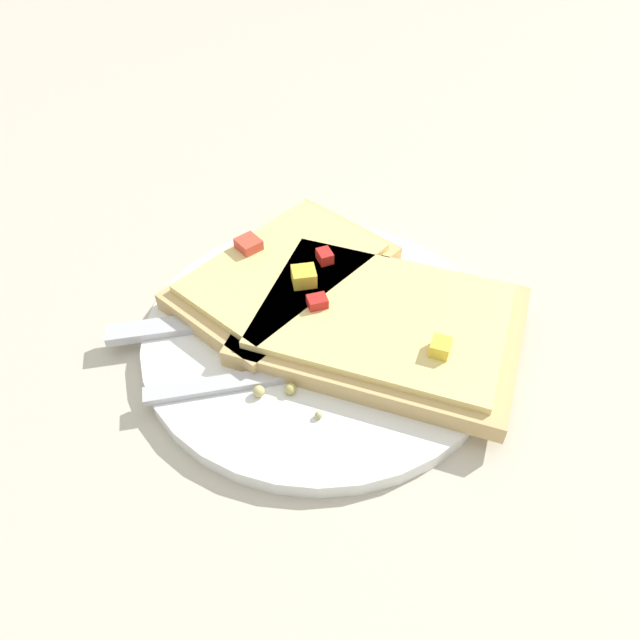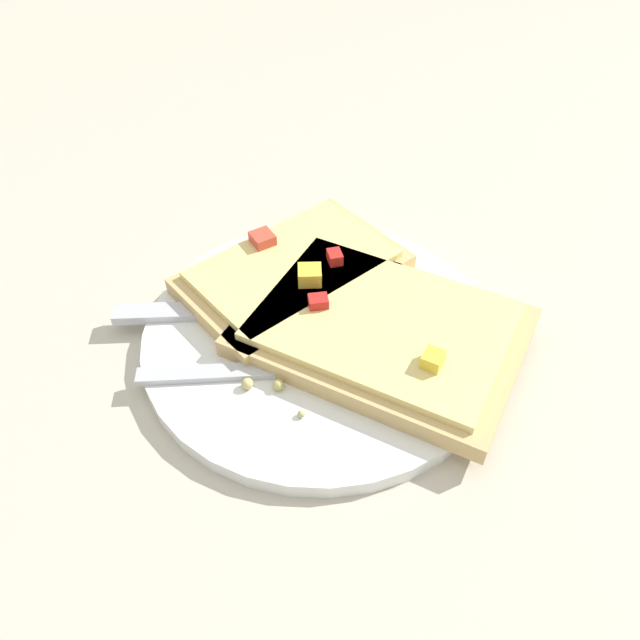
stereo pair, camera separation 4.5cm
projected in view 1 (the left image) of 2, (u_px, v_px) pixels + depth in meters
name	position (u px, v px, depth m)	size (l,w,h in m)	color
ground_plane	(320.00, 341.00, 0.46)	(4.00, 4.00, 0.00)	#BCB29E
plate	(320.00, 335.00, 0.46)	(0.26, 0.26, 0.01)	white
fork	(326.00, 368.00, 0.43)	(0.06, 0.22, 0.01)	#B7B7BC
knife	(232.00, 319.00, 0.46)	(0.06, 0.21, 0.01)	#B7B7BC
pizza_slice_main	(383.00, 323.00, 0.45)	(0.23, 0.23, 0.03)	tan
pizza_slice_corner	(284.00, 274.00, 0.48)	(0.17, 0.20, 0.03)	tan
crumb_scatter	(259.00, 337.00, 0.45)	(0.17, 0.04, 0.01)	tan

